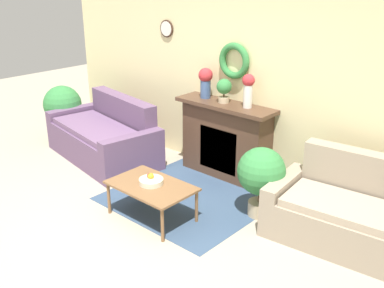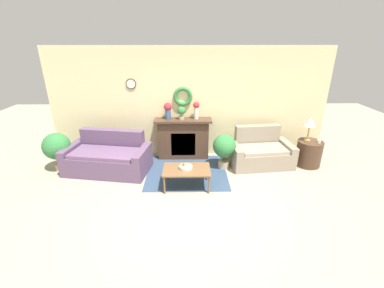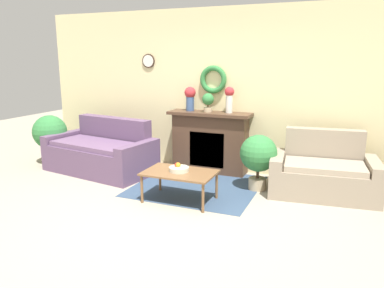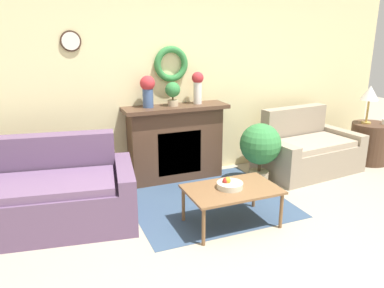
{
  "view_description": "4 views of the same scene",
  "coord_description": "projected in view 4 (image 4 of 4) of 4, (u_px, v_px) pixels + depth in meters",
  "views": [
    {
      "loc": [
        3.25,
        -2.25,
        2.61
      ],
      "look_at": [
        0.22,
        1.12,
        0.86
      ],
      "focal_mm": 42.0,
      "sensor_mm": 36.0,
      "label": 1
    },
    {
      "loc": [
        -0.02,
        -3.82,
        2.84
      ],
      "look_at": [
        0.06,
        1.24,
        0.75
      ],
      "focal_mm": 24.0,
      "sensor_mm": 36.0,
      "label": 2
    },
    {
      "loc": [
        1.92,
        -3.6,
        1.89
      ],
      "look_at": [
        -0.11,
        1.31,
        0.67
      ],
      "focal_mm": 35.0,
      "sensor_mm": 36.0,
      "label": 3
    },
    {
      "loc": [
        -1.78,
        -2.36,
        1.94
      ],
      "look_at": [
        -0.26,
        1.35,
        0.74
      ],
      "focal_mm": 35.0,
      "sensor_mm": 36.0,
      "label": 4
    }
  ],
  "objects": [
    {
      "name": "vase_on_mantel_right",
      "position": [
        198.0,
        85.0,
        4.95
      ],
      "size": [
        0.16,
        0.16,
        0.42
      ],
      "color": "silver",
      "rests_on": "fireplace"
    },
    {
      "name": "fireplace",
      "position": [
        176.0,
        142.0,
        5.04
      ],
      "size": [
        1.39,
        0.41,
        1.02
      ],
      "color": "#4C3323",
      "rests_on": "ground_plane"
    },
    {
      "name": "table_lamp",
      "position": [
        370.0,
        94.0,
        5.56
      ],
      "size": [
        0.27,
        0.27,
        0.57
      ],
      "color": "#B28E42",
      "rests_on": "side_table_by_loveseat"
    },
    {
      "name": "floor_rug",
      "position": [
        206.0,
        200.0,
        4.51
      ],
      "size": [
        1.8,
        1.71,
        0.01
      ],
      "color": "#334760",
      "rests_on": "ground_plane"
    },
    {
      "name": "coffee_table",
      "position": [
        232.0,
        192.0,
        3.84
      ],
      "size": [
        0.95,
        0.61,
        0.41
      ],
      "color": "brown",
      "rests_on": "ground_plane"
    },
    {
      "name": "vase_on_mantel_left",
      "position": [
        148.0,
        89.0,
        4.7
      ],
      "size": [
        0.19,
        0.19,
        0.4
      ],
      "color": "#3D5684",
      "rests_on": "fireplace"
    },
    {
      "name": "potted_plant_floor_by_loveseat",
      "position": [
        260.0,
        146.0,
        4.87
      ],
      "size": [
        0.54,
        0.54,
        0.82
      ],
      "color": "tan",
      "rests_on": "ground_plane"
    },
    {
      "name": "potted_plant_on_mantel",
      "position": [
        173.0,
        92.0,
        4.82
      ],
      "size": [
        0.2,
        0.2,
        0.31
      ],
      "color": "tan",
      "rests_on": "fireplace"
    },
    {
      "name": "fruit_bowl",
      "position": [
        229.0,
        185.0,
        3.83
      ],
      "size": [
        0.27,
        0.27,
        0.11
      ],
      "color": "beige",
      "rests_on": "coffee_table"
    },
    {
      "name": "side_table_by_loveseat",
      "position": [
        370.0,
        143.0,
        5.76
      ],
      "size": [
        0.58,
        0.58,
        0.61
      ],
      "color": "#4C3323",
      "rests_on": "ground_plane"
    },
    {
      "name": "ground_plane",
      "position": [
        277.0,
        262.0,
        3.3
      ],
      "size": [
        16.0,
        16.0,
        0.0
      ],
      "primitive_type": "plane",
      "color": "#9E937F"
    },
    {
      "name": "wall_back",
      "position": [
        180.0,
        78.0,
        5.03
      ],
      "size": [
        6.8,
        0.15,
        2.7
      ],
      "color": "beige",
      "rests_on": "ground_plane"
    },
    {
      "name": "loveseat_right",
      "position": [
        306.0,
        150.0,
        5.41
      ],
      "size": [
        1.52,
        1.0,
        0.89
      ],
      "rotation": [
        0.0,
        0.0,
        0.1
      ],
      "color": "gray",
      "rests_on": "ground_plane"
    },
    {
      "name": "couch_left",
      "position": [
        44.0,
        196.0,
        3.86
      ],
      "size": [
        1.97,
        1.22,
        0.88
      ],
      "rotation": [
        0.0,
        0.0,
        -0.16
      ],
      "color": "#604766",
      "rests_on": "ground_plane"
    }
  ]
}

